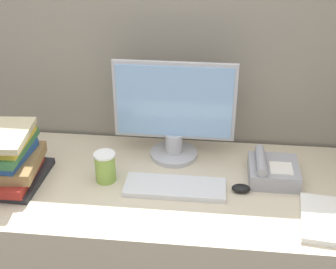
{
  "coord_description": "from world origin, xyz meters",
  "views": [
    {
      "loc": [
        0.17,
        -1.12,
        1.75
      ],
      "look_at": [
        0.01,
        0.37,
        0.92
      ],
      "focal_mm": 50.0,
      "sensor_mm": 36.0,
      "label": 1
    }
  ],
  "objects_px": {
    "keyboard": "(175,187)",
    "mouse": "(241,188)",
    "desk_telephone": "(272,171)",
    "book_stack": "(5,158)",
    "monitor": "(174,114)",
    "coffee_cup": "(105,167)"
  },
  "relations": [
    {
      "from": "keyboard",
      "to": "mouse",
      "type": "distance_m",
      "value": 0.24
    },
    {
      "from": "keyboard",
      "to": "desk_telephone",
      "type": "distance_m",
      "value": 0.38
    },
    {
      "from": "keyboard",
      "to": "book_stack",
      "type": "distance_m",
      "value": 0.64
    },
    {
      "from": "monitor",
      "to": "book_stack",
      "type": "relative_size",
      "value": 1.59
    },
    {
      "from": "monitor",
      "to": "keyboard",
      "type": "bearing_deg",
      "value": -83.52
    },
    {
      "from": "desk_telephone",
      "to": "book_stack",
      "type": "bearing_deg",
      "value": -172.82
    },
    {
      "from": "keyboard",
      "to": "desk_telephone",
      "type": "height_order",
      "value": "desk_telephone"
    },
    {
      "from": "monitor",
      "to": "keyboard",
      "type": "xyz_separation_m",
      "value": [
        0.03,
        -0.24,
        -0.18
      ]
    },
    {
      "from": "mouse",
      "to": "desk_telephone",
      "type": "xyz_separation_m",
      "value": [
        0.12,
        0.1,
        0.02
      ]
    },
    {
      "from": "keyboard",
      "to": "mouse",
      "type": "xyz_separation_m",
      "value": [
        0.24,
        0.01,
        0.0
      ]
    },
    {
      "from": "mouse",
      "to": "book_stack",
      "type": "distance_m",
      "value": 0.88
    },
    {
      "from": "monitor",
      "to": "desk_telephone",
      "type": "height_order",
      "value": "monitor"
    },
    {
      "from": "monitor",
      "to": "book_stack",
      "type": "distance_m",
      "value": 0.66
    },
    {
      "from": "monitor",
      "to": "desk_telephone",
      "type": "relative_size",
      "value": 2.56
    },
    {
      "from": "book_stack",
      "to": "coffee_cup",
      "type": "bearing_deg",
      "value": 7.55
    },
    {
      "from": "mouse",
      "to": "desk_telephone",
      "type": "bearing_deg",
      "value": 39.05
    },
    {
      "from": "coffee_cup",
      "to": "mouse",
      "type": "bearing_deg",
      "value": -2.18
    },
    {
      "from": "monitor",
      "to": "coffee_cup",
      "type": "bearing_deg",
      "value": -139.45
    },
    {
      "from": "desk_telephone",
      "to": "keyboard",
      "type": "bearing_deg",
      "value": -162.97
    },
    {
      "from": "keyboard",
      "to": "coffee_cup",
      "type": "distance_m",
      "value": 0.27
    },
    {
      "from": "coffee_cup",
      "to": "book_stack",
      "type": "height_order",
      "value": "book_stack"
    },
    {
      "from": "desk_telephone",
      "to": "coffee_cup",
      "type": "bearing_deg",
      "value": -173.04
    }
  ]
}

